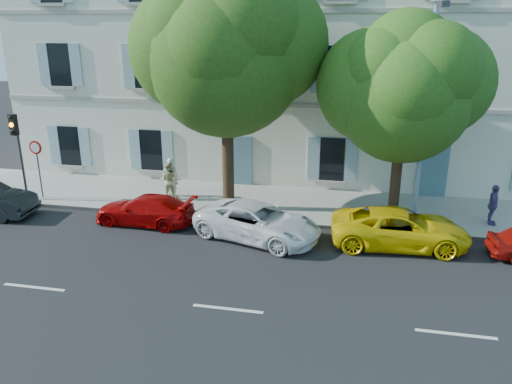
% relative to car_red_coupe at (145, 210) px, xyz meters
% --- Properties ---
extents(ground, '(90.00, 90.00, 0.00)m').
position_rel_car_red_coupe_xyz_m(ground, '(4.74, -1.40, -0.57)').
color(ground, black).
extents(sidewalk, '(36.00, 4.50, 0.15)m').
position_rel_car_red_coupe_xyz_m(sidewalk, '(4.74, 3.05, -0.50)').
color(sidewalk, '#A09E96').
rests_on(sidewalk, ground).
extents(kerb, '(36.00, 0.16, 0.16)m').
position_rel_car_red_coupe_xyz_m(kerb, '(4.74, 0.88, -0.49)').
color(kerb, '#9E998E').
rests_on(kerb, ground).
extents(building, '(28.00, 7.00, 12.00)m').
position_rel_car_red_coupe_xyz_m(building, '(4.74, 8.80, 5.43)').
color(building, silver).
rests_on(building, ground).
extents(car_red_coupe, '(4.03, 1.79, 1.15)m').
position_rel_car_red_coupe_xyz_m(car_red_coupe, '(0.00, 0.00, 0.00)').
color(car_red_coupe, '#A30404').
rests_on(car_red_coupe, ground).
extents(car_white_coupe, '(5.12, 3.48, 1.30)m').
position_rel_car_red_coupe_xyz_m(car_white_coupe, '(4.62, -0.54, 0.08)').
color(car_white_coupe, white).
rests_on(car_white_coupe, ground).
extents(car_yellow_supercar, '(4.92, 2.51, 1.33)m').
position_rel_car_red_coupe_xyz_m(car_yellow_supercar, '(9.65, -0.16, 0.09)').
color(car_yellow_supercar, yellow).
rests_on(car_yellow_supercar, ground).
extents(tree_left, '(6.10, 6.10, 9.46)m').
position_rel_car_red_coupe_xyz_m(tree_left, '(2.86, 2.02, 5.66)').
color(tree_left, '#3A2819').
rests_on(tree_left, sidewalk).
extents(tree_right, '(4.94, 4.94, 7.61)m').
position_rel_car_red_coupe_xyz_m(tree_right, '(9.53, 1.83, 4.45)').
color(tree_right, '#3A2819').
rests_on(tree_right, sidewalk).
extents(traffic_light, '(0.33, 0.43, 3.78)m').
position_rel_car_red_coupe_xyz_m(traffic_light, '(-6.11, 1.16, 2.31)').
color(traffic_light, '#383A3D').
rests_on(traffic_light, sidewalk).
extents(road_sign, '(0.60, 0.09, 2.58)m').
position_rel_car_red_coupe_xyz_m(road_sign, '(-5.58, 1.60, 1.43)').
color(road_sign, '#383A3D').
rests_on(road_sign, sidewalk).
extents(street_lamp, '(0.44, 1.75, 8.13)m').
position_rel_car_red_coupe_xyz_m(street_lamp, '(10.30, 1.42, 4.18)').
color(street_lamp, '#7293BF').
rests_on(street_lamp, sidewalk).
extents(pedestrian_a, '(0.64, 0.42, 1.74)m').
position_rel_car_red_coupe_xyz_m(pedestrian_a, '(-0.01, 2.97, 0.45)').
color(pedestrian_a, silver).
rests_on(pedestrian_a, sidewalk).
extents(pedestrian_b, '(0.80, 0.62, 1.64)m').
position_rel_car_red_coupe_xyz_m(pedestrian_b, '(0.01, 2.65, 0.40)').
color(pedestrian_b, tan).
rests_on(pedestrian_b, sidewalk).
extents(pedestrian_c, '(0.52, 0.97, 1.58)m').
position_rel_car_red_coupe_xyz_m(pedestrian_c, '(13.23, 2.22, 0.37)').
color(pedestrian_c, '#594783').
rests_on(pedestrian_c, sidewalk).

